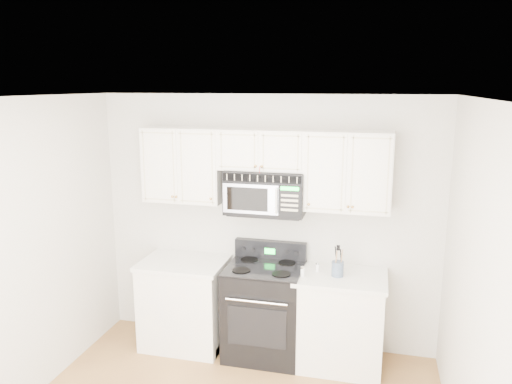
% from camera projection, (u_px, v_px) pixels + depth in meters
% --- Properties ---
extents(room, '(3.51, 3.51, 2.61)m').
position_uv_depth(room, '(211.00, 288.00, 3.47)').
color(room, olive).
rests_on(room, ground).
extents(base_cabinet_left, '(0.86, 0.65, 0.92)m').
position_uv_depth(base_cabinet_left, '(185.00, 306.00, 5.21)').
color(base_cabinet_left, silver).
rests_on(base_cabinet_left, ground).
extents(base_cabinet_right, '(0.86, 0.65, 0.92)m').
position_uv_depth(base_cabinet_right, '(339.00, 323.00, 4.84)').
color(base_cabinet_right, silver).
rests_on(base_cabinet_right, ground).
extents(range, '(0.75, 0.68, 1.12)m').
position_uv_depth(range, '(265.00, 309.00, 5.00)').
color(range, black).
rests_on(range, ground).
extents(upper_cabinets, '(2.44, 0.37, 0.75)m').
position_uv_depth(upper_cabinets, '(263.00, 164.00, 4.84)').
color(upper_cabinets, silver).
rests_on(upper_cabinets, ground).
extents(microwave, '(0.77, 0.44, 0.43)m').
position_uv_depth(microwave, '(266.00, 192.00, 4.86)').
color(microwave, black).
rests_on(microwave, ground).
extents(utensil_crock, '(0.11, 0.11, 0.30)m').
position_uv_depth(utensil_crock, '(338.00, 268.00, 4.69)').
color(utensil_crock, slate).
rests_on(utensil_crock, base_cabinet_right).
extents(shaker_salt, '(0.04, 0.04, 0.10)m').
position_uv_depth(shaker_salt, '(303.00, 272.00, 4.68)').
color(shaker_salt, white).
rests_on(shaker_salt, base_cabinet_right).
extents(shaker_pepper, '(0.04, 0.04, 0.09)m').
position_uv_depth(shaker_pepper, '(318.00, 267.00, 4.81)').
color(shaker_pepper, white).
rests_on(shaker_pepper, base_cabinet_right).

